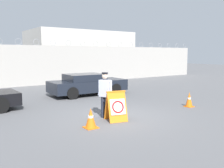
# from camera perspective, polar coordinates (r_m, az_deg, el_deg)

# --- Properties ---
(ground_plane) EXTENTS (90.00, 90.00, 0.00)m
(ground_plane) POSITION_cam_1_polar(r_m,az_deg,el_deg) (9.72, 0.76, -7.38)
(ground_plane) COLOR #5B5B5E
(perimeter_wall) EXTENTS (36.00, 0.30, 3.48)m
(perimeter_wall) POSITION_cam_1_polar(r_m,az_deg,el_deg) (19.62, -18.55, 4.04)
(perimeter_wall) COLOR #ADA8A0
(perimeter_wall) RESTS_ON ground_plane
(building_block) EXTENTS (9.92, 5.57, 4.58)m
(building_block) POSITION_cam_1_polar(r_m,az_deg,el_deg) (25.84, -7.27, 6.67)
(building_block) COLOR beige
(building_block) RESTS_ON ground_plane
(barricade_sign) EXTENTS (0.82, 0.80, 1.09)m
(barricade_sign) POSITION_cam_1_polar(r_m,az_deg,el_deg) (8.97, 0.99, -5.06)
(barricade_sign) COLOR orange
(barricade_sign) RESTS_ON ground_plane
(security_guard) EXTENTS (0.36, 0.67, 1.72)m
(security_guard) POSITION_cam_1_polar(r_m,az_deg,el_deg) (9.32, -1.62, -2.03)
(security_guard) COLOR #232838
(security_guard) RESTS_ON ground_plane
(traffic_cone_near) EXTENTS (0.36, 0.36, 0.67)m
(traffic_cone_near) POSITION_cam_1_polar(r_m,az_deg,el_deg) (11.87, 17.23, -3.41)
(traffic_cone_near) COLOR orange
(traffic_cone_near) RESTS_ON ground_plane
(traffic_cone_mid) EXTENTS (0.42, 0.42, 0.65)m
(traffic_cone_mid) POSITION_cam_1_polar(r_m,az_deg,el_deg) (8.20, -4.88, -7.80)
(traffic_cone_mid) COLOR orange
(traffic_cone_mid) RESTS_ON ground_plane
(parked_car_rear_sedan) EXTENTS (4.50, 2.02, 1.24)m
(parked_car_rear_sedan) POSITION_cam_1_polar(r_m,az_deg,el_deg) (14.64, -5.66, -0.02)
(parked_car_rear_sedan) COLOR black
(parked_car_rear_sedan) RESTS_ON ground_plane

